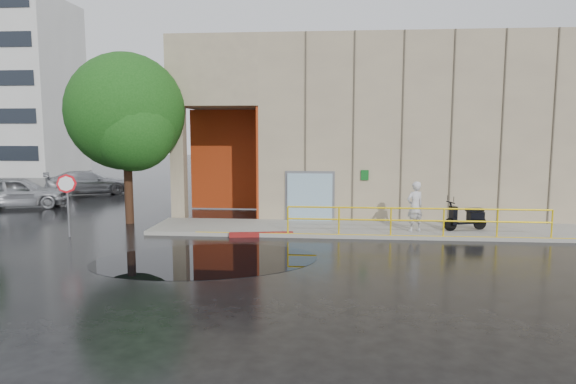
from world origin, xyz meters
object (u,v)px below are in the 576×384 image
at_px(stop_sign, 67,191).
at_px(car_a, 18,192).
at_px(person, 415,207).
at_px(red_curb, 261,234).
at_px(scooter, 466,210).
at_px(tree_near, 128,116).
at_px(car_c, 88,183).

distance_m(stop_sign, car_a, 9.01).
xyz_separation_m(person, red_curb, (-5.77, -0.78, -1.02)).
bearing_deg(car_a, scooter, -122.12).
xyz_separation_m(scooter, tree_near, (-13.64, 0.94, 3.61)).
bearing_deg(person, scooter, 164.02).
height_order(stop_sign, car_a, stop_sign).
relative_size(stop_sign, tree_near, 0.33).
xyz_separation_m(stop_sign, car_c, (-5.05, 11.96, -1.02)).
bearing_deg(red_curb, stop_sign, -175.07).
bearing_deg(red_curb, scooter, 8.52).
height_order(stop_sign, tree_near, tree_near).
distance_m(scooter, red_curb, 7.91).
distance_m(person, scooter, 2.05).
height_order(red_curb, tree_near, tree_near).
xyz_separation_m(stop_sign, red_curb, (7.19, 0.62, -1.65)).
bearing_deg(stop_sign, car_a, 122.21).
bearing_deg(car_a, stop_sign, -156.28).
height_order(stop_sign, car_c, stop_sign).
relative_size(person, car_c, 0.38).
height_order(red_curb, car_a, car_a).
height_order(stop_sign, red_curb, stop_sign).
xyz_separation_m(car_a, car_c, (1.08, 5.42, -0.09)).
xyz_separation_m(person, scooter, (2.01, 0.39, -0.18)).
xyz_separation_m(person, tree_near, (-11.63, 1.33, 3.43)).
height_order(scooter, car_a, car_a).
relative_size(person, scooter, 1.06).
relative_size(car_a, car_c, 0.95).
relative_size(stop_sign, car_a, 0.50).
distance_m(scooter, car_a, 21.62).
bearing_deg(scooter, person, 173.69).
relative_size(scooter, car_c, 0.36).
xyz_separation_m(stop_sign, car_a, (-6.13, 6.54, -0.94)).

